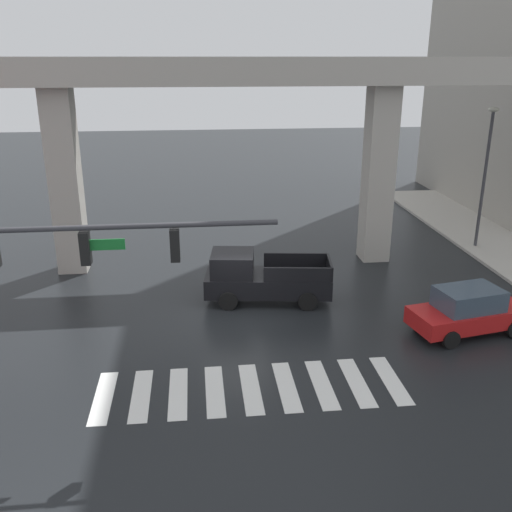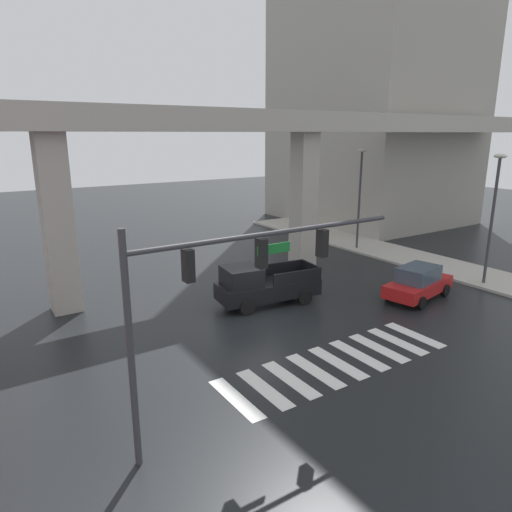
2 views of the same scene
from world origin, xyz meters
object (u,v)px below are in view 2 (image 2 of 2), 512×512
(street_lamp_near_corner, at_px, (494,205))
(street_lamp_mid_block, at_px, (360,187))
(traffic_signal_mast, at_px, (225,278))
(pickup_truck, at_px, (263,286))
(sedan_red, at_px, (418,283))

(street_lamp_near_corner, bearing_deg, street_lamp_mid_block, 90.00)
(street_lamp_near_corner, xyz_separation_m, street_lamp_mid_block, (0.00, 9.83, 0.00))
(street_lamp_near_corner, bearing_deg, traffic_signal_mast, -169.66)
(pickup_truck, xyz_separation_m, traffic_signal_mast, (-6.44, -7.72, 3.57))
(street_lamp_mid_block, bearing_deg, street_lamp_near_corner, -90.00)
(sedan_red, relative_size, street_lamp_near_corner, 0.63)
(sedan_red, xyz_separation_m, street_lamp_mid_block, (4.88, 9.14, 3.70))
(pickup_truck, bearing_deg, street_lamp_near_corner, -19.83)
(street_lamp_near_corner, relative_size, street_lamp_mid_block, 1.00)
(traffic_signal_mast, distance_m, street_lamp_near_corner, 18.80)
(pickup_truck, distance_m, street_lamp_near_corner, 13.30)
(pickup_truck, relative_size, traffic_signal_mast, 0.61)
(traffic_signal_mast, bearing_deg, pickup_truck, 50.16)
(traffic_signal_mast, relative_size, street_lamp_near_corner, 1.20)
(sedan_red, height_order, street_lamp_near_corner, street_lamp_near_corner)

